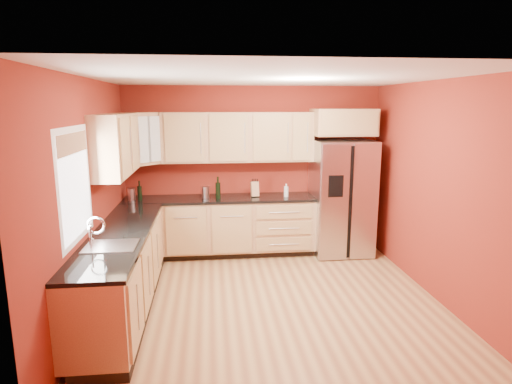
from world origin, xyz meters
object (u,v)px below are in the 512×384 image
at_px(refrigerator, 342,197).
at_px(wine_bottle_a, 140,191).
at_px(knife_block, 255,189).
at_px(canister_left, 131,194).
at_px(soap_dispenser, 286,190).

distance_m(refrigerator, wine_bottle_a, 3.08).
bearing_deg(refrigerator, knife_block, 176.01).
bearing_deg(knife_block, canister_left, 177.08).
distance_m(refrigerator, soap_dispenser, 0.89).
relative_size(refrigerator, soap_dispenser, 8.91).
xyz_separation_m(wine_bottle_a, knife_block, (1.72, 0.10, -0.03)).
relative_size(refrigerator, knife_block, 7.79).
height_order(refrigerator, soap_dispenser, refrigerator).
height_order(refrigerator, wine_bottle_a, refrigerator).
xyz_separation_m(refrigerator, soap_dispenser, (-0.88, 0.02, 0.13)).
xyz_separation_m(canister_left, wine_bottle_a, (0.12, -0.02, 0.06)).
relative_size(canister_left, wine_bottle_a, 0.61).
xyz_separation_m(refrigerator, canister_left, (-3.20, 0.02, 0.12)).
relative_size(wine_bottle_a, soap_dispenser, 1.48).
height_order(wine_bottle_a, soap_dispenser, wine_bottle_a).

